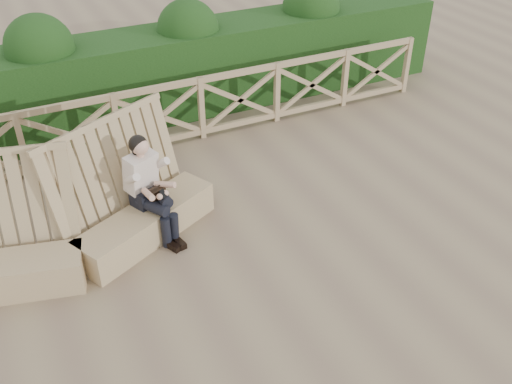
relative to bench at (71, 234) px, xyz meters
name	(u,v)px	position (x,y,z in m)	size (l,w,h in m)	color
ground	(255,273)	(1.91, -1.25, -0.39)	(60.00, 60.00, 0.00)	brown
bench	(71,234)	(0.00, 0.00, 0.00)	(3.94, 1.57, 1.57)	#9C7F59
woman	(148,185)	(1.06, 0.10, 0.36)	(0.59, 0.92, 1.42)	black
guardrail	(160,117)	(1.91, 2.25, 0.16)	(10.10, 0.09, 1.10)	#967B57
hedge	(137,79)	(1.91, 3.45, 0.36)	(12.00, 1.20, 1.50)	black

